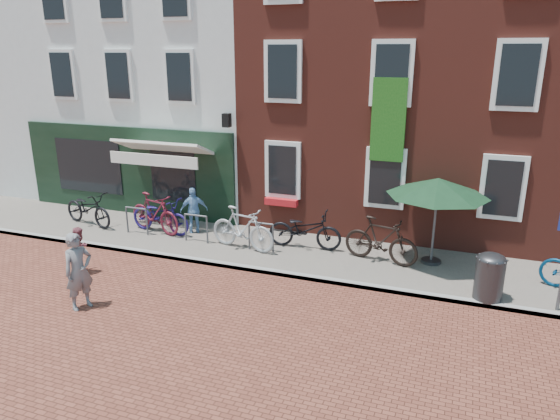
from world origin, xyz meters
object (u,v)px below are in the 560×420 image
(bicycle_1, at_px, (155,213))
(bicycle_5, at_px, (381,240))
(bicycle_4, at_px, (305,230))
(litter_bin, at_px, (490,274))
(parasol, at_px, (438,184))
(bicycle_2, at_px, (160,215))
(bicycle_0, at_px, (88,208))
(bicycle_3, at_px, (242,228))
(woman, at_px, (79,271))
(cafe_person, at_px, (194,210))
(boy, at_px, (81,250))

(bicycle_1, relative_size, bicycle_5, 1.00)
(bicycle_4, bearing_deg, litter_bin, -111.75)
(parasol, bearing_deg, litter_bin, -51.28)
(litter_bin, relative_size, bicycle_1, 0.57)
(bicycle_1, bearing_deg, bicycle_4, -70.96)
(bicycle_2, bearing_deg, parasol, -80.78)
(bicycle_0, relative_size, bicycle_3, 1.03)
(bicycle_0, distance_m, bicycle_1, 2.34)
(litter_bin, height_order, bicycle_0, litter_bin)
(parasol, xyz_separation_m, bicycle_2, (-7.86, -0.41, -1.58))
(litter_bin, height_order, woman, woman)
(parasol, xyz_separation_m, bicycle_1, (-8.04, -0.44, -1.52))
(cafe_person, relative_size, bicycle_4, 0.68)
(cafe_person, distance_m, bicycle_0, 3.51)
(parasol, bearing_deg, cafe_person, -179.49)
(bicycle_0, xyz_separation_m, bicycle_4, (6.97, 0.44, 0.00))
(bicycle_1, distance_m, bicycle_3, 3.07)
(litter_bin, xyz_separation_m, woman, (-8.30, -3.27, 0.17))
(cafe_person, xyz_separation_m, bicycle_5, (5.64, -0.34, -0.10))
(litter_bin, distance_m, bicycle_4, 4.97)
(bicycle_1, xyz_separation_m, bicycle_2, (0.18, 0.03, -0.06))
(litter_bin, distance_m, bicycle_2, 9.27)
(cafe_person, bearing_deg, litter_bin, 134.74)
(bicycle_4, bearing_deg, bicycle_2, 89.54)
(bicycle_0, distance_m, bicycle_5, 9.11)
(litter_bin, bearing_deg, bicycle_0, 174.74)
(bicycle_3, relative_size, bicycle_4, 0.97)
(boy, bearing_deg, parasol, -82.06)
(litter_bin, xyz_separation_m, bicycle_4, (-4.73, 1.52, -0.05))
(cafe_person, distance_m, bicycle_1, 1.20)
(parasol, distance_m, bicycle_4, 3.75)
(bicycle_2, distance_m, bicycle_5, 6.60)
(woman, bearing_deg, bicycle_0, 59.92)
(woman, xyz_separation_m, bicycle_1, (-1.06, 4.49, -0.16))
(parasol, xyz_separation_m, bicycle_0, (-10.37, -0.58, -1.58))
(bicycle_2, bearing_deg, bicycle_5, -83.72)
(cafe_person, bearing_deg, bicycle_4, 144.47)
(bicycle_1, bearing_deg, bicycle_3, -81.39)
(litter_bin, xyz_separation_m, parasol, (-1.33, 1.66, 1.53))
(litter_bin, height_order, bicycle_2, litter_bin)
(woman, relative_size, bicycle_3, 0.86)
(bicycle_0, bearing_deg, bicycle_2, -72.46)
(bicycle_2, relative_size, bicycle_3, 1.03)
(woman, distance_m, boy, 1.98)
(woman, bearing_deg, bicycle_4, -14.82)
(boy, height_order, bicycle_2, boy)
(cafe_person, distance_m, bicycle_4, 3.51)
(litter_bin, relative_size, parasol, 0.45)
(bicycle_1, bearing_deg, cafe_person, -56.40)
(cafe_person, xyz_separation_m, bicycle_0, (-3.47, -0.52, -0.16))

